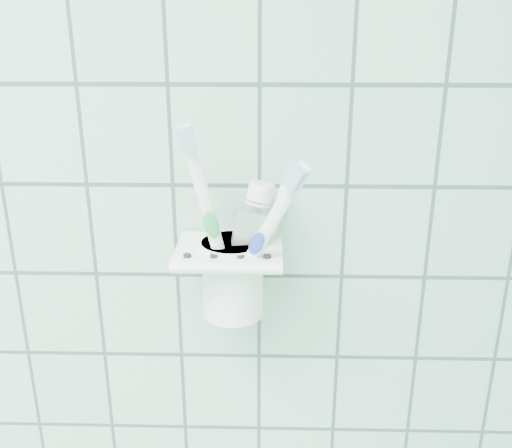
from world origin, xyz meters
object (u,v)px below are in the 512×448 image
(holder_bracket, at_px, (229,252))
(toothpaste_tube, at_px, (234,239))
(toothbrush_pink, at_px, (234,220))
(toothbrush_blue, at_px, (240,216))
(toothbrush_orange, at_px, (222,213))
(cup, at_px, (233,275))

(holder_bracket, height_order, toothpaste_tube, toothpaste_tube)
(toothbrush_pink, bearing_deg, toothbrush_blue, 31.55)
(toothbrush_pink, height_order, toothbrush_blue, toothbrush_blue)
(toothbrush_blue, distance_m, toothbrush_orange, 0.02)
(cup, bearing_deg, toothbrush_blue, -46.18)
(holder_bracket, distance_m, toothpaste_tube, 0.02)
(holder_bracket, relative_size, toothbrush_pink, 0.53)
(cup, xyz_separation_m, toothpaste_tube, (0.00, -0.01, 0.05))
(toothbrush_pink, relative_size, toothpaste_tube, 1.39)
(toothbrush_pink, relative_size, toothbrush_blue, 1.00)
(holder_bracket, xyz_separation_m, toothpaste_tube, (0.01, -0.00, 0.02))
(toothpaste_tube, bearing_deg, toothbrush_blue, -16.27)
(toothbrush_blue, bearing_deg, toothbrush_orange, 161.07)
(toothpaste_tube, bearing_deg, cup, 98.98)
(toothbrush_blue, distance_m, toothpaste_tube, 0.03)
(toothbrush_orange, bearing_deg, holder_bracket, -4.10)
(toothbrush_pink, bearing_deg, holder_bracket, 114.31)
(toothbrush_blue, relative_size, toothpaste_tube, 1.38)
(holder_bracket, distance_m, cup, 0.03)
(holder_bracket, distance_m, toothbrush_orange, 0.04)
(holder_bracket, relative_size, cup, 1.31)
(toothbrush_blue, bearing_deg, toothbrush_pink, -127.74)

